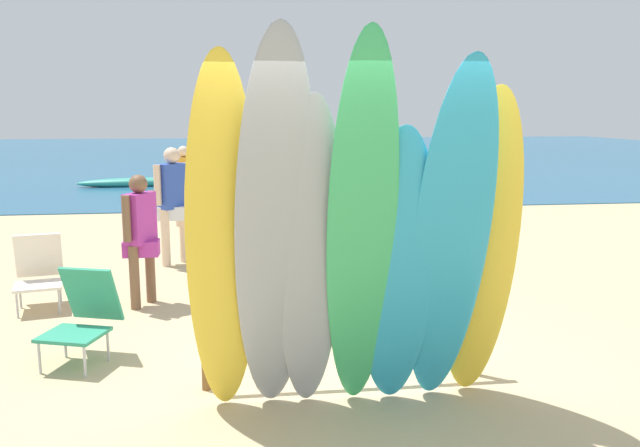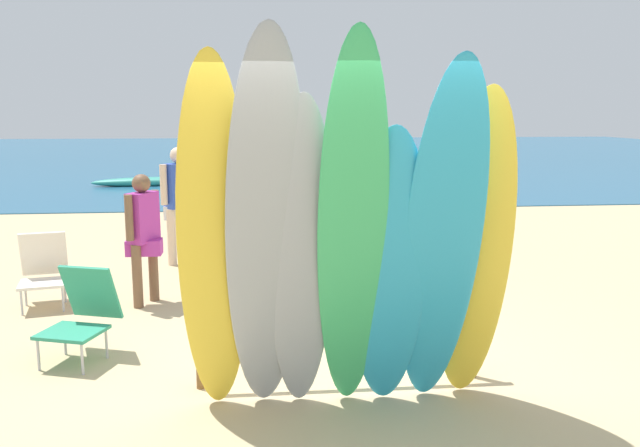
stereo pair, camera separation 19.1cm
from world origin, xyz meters
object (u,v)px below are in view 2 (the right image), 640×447
at_px(surfboard_teal_5, 443,243).
at_px(surfboard_grey_2, 301,260).
at_px(surfboard_rack, 340,321).
at_px(beach_chair_red, 43,268).
at_px(surfboard_grey_1, 266,232).
at_px(surfboard_yellow_0, 214,241).
at_px(beachgoer_strolling, 326,175).
at_px(surfboard_yellow_6, 476,250).
at_px(beachgoer_midbeach, 180,197).
at_px(distant_boat, 154,182).
at_px(beachgoer_near_rack, 194,180).
at_px(surfboard_green_3, 353,233).
at_px(beach_chair_blue, 82,311).
at_px(surfboard_teal_4, 389,273).
at_px(beachgoer_by_water, 143,230).

bearing_deg(surfboard_teal_5, surfboard_grey_2, 172.79).
xyz_separation_m(surfboard_rack, beach_chair_red, (-3.08, 2.49, -0.09)).
bearing_deg(surfboard_grey_1, surfboard_yellow_0, 163.58).
bearing_deg(beachgoer_strolling, beach_chair_red, -68.64).
relative_size(surfboard_rack, surfboard_yellow_6, 0.98).
height_order(beachgoer_midbeach, distant_boat, beachgoer_midbeach).
xyz_separation_m(surfboard_teal_5, distant_boat, (-4.27, 15.19, -1.16)).
bearing_deg(beachgoer_strolling, beachgoer_near_rack, -109.68).
bearing_deg(beachgoer_strolling, distant_boat, -179.23).
distance_m(surfboard_grey_1, beachgoer_near_rack, 8.39).
bearing_deg(beachgoer_strolling, surfboard_rack, -41.03).
height_order(surfboard_grey_1, beachgoer_strolling, surfboard_grey_1).
relative_size(surfboard_grey_2, surfboard_green_3, 0.84).
relative_size(beachgoer_midbeach, beach_chair_blue, 2.05).
bearing_deg(surfboard_rack, beach_chair_blue, 160.70).
xyz_separation_m(surfboard_grey_1, surfboard_teal_4, (0.87, 0.01, -0.32)).
relative_size(surfboard_rack, surfboard_yellow_0, 0.90).
bearing_deg(surfboard_teal_4, surfboard_yellow_0, -177.51).
distance_m(surfboard_yellow_0, surfboard_teal_4, 1.26).
bearing_deg(beachgoer_by_water, surfboard_teal_5, -112.27).
height_order(surfboard_yellow_0, beachgoer_strolling, surfboard_yellow_0).
bearing_deg(beachgoer_by_water, beach_chair_red, 113.21).
bearing_deg(surfboard_grey_1, surfboard_grey_2, 5.56).
bearing_deg(surfboard_teal_4, surfboard_teal_5, -6.72).
bearing_deg(beachgoer_near_rack, surfboard_rack, 68.91).
bearing_deg(surfboard_green_3, surfboard_teal_4, 19.20).
height_order(surfboard_yellow_0, beach_chair_blue, surfboard_yellow_0).
distance_m(surfboard_yellow_0, distant_boat, 15.34).
distance_m(beach_chair_blue, distant_boat, 13.85).
height_order(surfboard_grey_2, surfboard_green_3, surfboard_green_3).
relative_size(surfboard_grey_2, beach_chair_red, 2.83).
xyz_separation_m(surfboard_rack, surfboard_yellow_6, (0.94, -0.47, 0.66)).
relative_size(surfboard_rack, beachgoer_midbeach, 1.40).
xyz_separation_m(surfboard_yellow_0, surfboard_teal_5, (1.59, -0.14, -0.02)).
xyz_separation_m(surfboard_grey_2, beachgoer_by_water, (-1.58, 2.93, -0.30)).
bearing_deg(beachgoer_by_water, surfboard_grey_1, -128.25).
relative_size(surfboard_grey_2, beachgoer_near_rack, 1.53).
height_order(surfboard_teal_5, beach_chair_blue, surfboard_teal_5).
bearing_deg(surfboard_teal_4, beachgoer_strolling, 91.79).
bearing_deg(distant_boat, beachgoer_near_rack, -75.32).
bearing_deg(beachgoer_strolling, beachgoer_by_water, -59.90).
bearing_deg(surfboard_grey_2, surfboard_grey_1, -170.47).
xyz_separation_m(surfboard_teal_5, surfboard_yellow_6, (0.30, 0.18, -0.09)).
height_order(surfboard_rack, surfboard_yellow_6, surfboard_yellow_6).
distance_m(surfboard_teal_4, surfboard_teal_5, 0.43).
xyz_separation_m(surfboard_green_3, distant_boat, (-3.63, 15.20, -1.24)).
distance_m(surfboard_grey_1, surfboard_grey_2, 0.33).
xyz_separation_m(beach_chair_blue, distant_boat, (-1.41, 13.78, -0.30)).
distance_m(beachgoer_strolling, beach_chair_red, 7.15).
relative_size(surfboard_yellow_0, beach_chair_red, 3.16).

